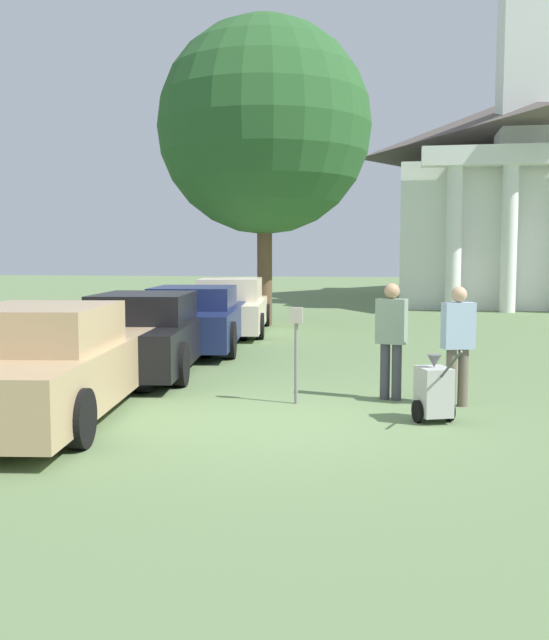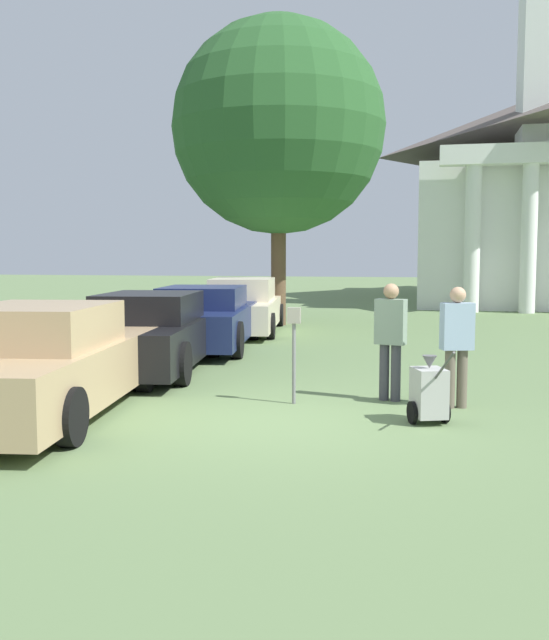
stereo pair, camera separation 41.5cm
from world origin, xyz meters
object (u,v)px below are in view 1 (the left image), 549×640
(parking_meter, at_px, (296,337))
(person_worker, at_px, (391,334))
(parked_car_black, at_px, (147,334))
(parked_car_navy, at_px, (195,319))
(equipment_cart, at_px, (434,391))
(church, at_px, (506,188))
(person_supervisor, at_px, (458,339))
(parked_car_tan, at_px, (46,365))
(parked_car_cream, at_px, (231,308))

(parking_meter, relative_size, person_worker, 0.81)
(parked_car_black, xyz_separation_m, parked_car_navy, (-0.00, 3.06, 0.00))
(equipment_cart, bearing_deg, church, 60.05)
(parked_car_navy, relative_size, equipment_cart, 5.34)
(person_supervisor, relative_size, church, 0.07)
(person_supervisor, relative_size, equipment_cart, 1.65)
(parked_car_navy, bearing_deg, person_worker, -56.64)
(parked_car_black, bearing_deg, parked_car_tan, -97.98)
(parking_meter, relative_size, person_supervisor, 0.82)
(parked_car_black, bearing_deg, person_worker, -31.34)
(person_worker, relative_size, church, 0.07)
(parked_car_cream, relative_size, person_supervisor, 3.32)
(parked_car_tan, bearing_deg, church, 62.97)
(parked_car_tan, bearing_deg, equipment_cart, -1.72)
(parked_car_tan, xyz_separation_m, parked_car_black, (-0.00, 3.71, -0.01))
(parked_car_navy, distance_m, equipment_cart, 7.93)
(parking_meter, height_order, equipment_cart, parking_meter)
(person_supervisor, xyz_separation_m, church, (4.03, 25.34, 4.27))
(parked_car_tan, distance_m, equipment_cart, 4.93)
(parked_car_tan, bearing_deg, person_worker, 14.87)
(parked_car_black, distance_m, person_supervisor, 5.69)
(parked_car_cream, bearing_deg, parked_car_tan, -97.99)
(parked_car_navy, xyz_separation_m, person_supervisor, (5.25, -5.24, 0.27))
(church, bearing_deg, person_supervisor, -99.04)
(person_supervisor, xyz_separation_m, equipment_cart, (-0.36, -1.00, -0.55))
(parking_meter, bearing_deg, parked_car_tan, -156.44)
(person_worker, xyz_separation_m, church, (4.93, 25.04, 4.26))
(parked_car_tan, height_order, parked_car_cream, parked_car_cream)
(parked_car_black, relative_size, equipment_cart, 5.33)
(equipment_cart, distance_m, church, 27.13)
(parking_meter, distance_m, person_worker, 1.39)
(parked_car_navy, height_order, parking_meter, parked_car_navy)
(parking_meter, bearing_deg, parked_car_navy, 119.27)
(parked_car_black, xyz_separation_m, person_supervisor, (5.25, -2.18, 0.27))
(parked_car_black, distance_m, person_worker, 4.75)
(parked_car_navy, relative_size, church, 0.23)
(parked_car_navy, height_order, church, church)
(equipment_cart, bearing_deg, parked_car_cream, 96.39)
(parked_car_black, relative_size, person_worker, 3.18)
(church, bearing_deg, parked_car_black, -111.83)
(person_supervisor, distance_m, equipment_cart, 1.19)
(parked_car_cream, distance_m, person_worker, 9.42)
(parking_meter, height_order, person_supervisor, person_supervisor)
(equipment_cart, xyz_separation_m, church, (4.39, 26.34, 4.82))
(parked_car_black, distance_m, parking_meter, 3.88)
(parked_car_navy, relative_size, parking_meter, 3.95)
(person_supervisor, bearing_deg, parked_car_navy, -61.95)
(parked_car_black, distance_m, parked_car_navy, 3.06)
(person_supervisor, bearing_deg, parked_car_tan, -0.71)
(parked_car_tan, bearing_deg, parking_meter, 15.58)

